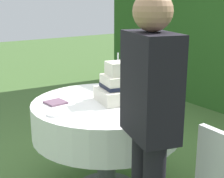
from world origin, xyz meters
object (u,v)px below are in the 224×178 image
(wedding_cake, at_px, (118,87))
(serving_plate_far, at_px, (152,96))
(serving_plate_near, at_px, (55,114))
(cake_table, at_px, (106,119))
(napkin_stack, at_px, (56,102))
(standing_person, at_px, (149,122))

(wedding_cake, height_order, serving_plate_far, wedding_cake)
(serving_plate_near, bearing_deg, serving_plate_far, 86.16)
(serving_plate_near, xyz_separation_m, serving_plate_far, (0.06, 0.84, 0.00))
(cake_table, relative_size, serving_plate_far, 10.83)
(cake_table, height_order, serving_plate_far, serving_plate_far)
(serving_plate_far, xyz_separation_m, napkin_stack, (-0.29, -0.72, 0.00))
(wedding_cake, xyz_separation_m, napkin_stack, (-0.23, -0.43, -0.11))
(napkin_stack, distance_m, standing_person, 1.03)
(serving_plate_near, bearing_deg, wedding_cake, 90.67)
(serving_plate_near, height_order, napkin_stack, napkin_stack)
(wedding_cake, relative_size, standing_person, 0.24)
(serving_plate_far, distance_m, standing_person, 0.99)
(cake_table, bearing_deg, standing_person, -19.24)
(cake_table, distance_m, standing_person, 0.92)
(napkin_stack, bearing_deg, serving_plate_far, 67.90)
(cake_table, xyz_separation_m, napkin_stack, (-0.19, -0.34, 0.15))
(cake_table, relative_size, wedding_cake, 3.04)
(cake_table, bearing_deg, serving_plate_near, -84.28)
(serving_plate_near, bearing_deg, napkin_stack, 152.82)
(cake_table, bearing_deg, serving_plate_far, 74.90)
(standing_person, bearing_deg, serving_plate_far, 137.16)
(serving_plate_near, xyz_separation_m, napkin_stack, (-0.24, 0.12, 0.00))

